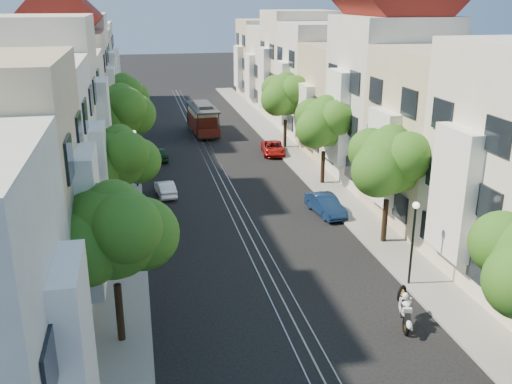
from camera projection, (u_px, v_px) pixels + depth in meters
ground at (212, 161)px, 48.53m from camera, size 200.00×200.00×0.00m
sidewalk_east at (294, 156)px, 49.93m from camera, size 2.50×80.00×0.12m
sidewalk_west at (125, 165)px, 47.09m from camera, size 2.50×80.00×0.12m
rail_left at (206, 161)px, 48.42m from camera, size 0.06×80.00×0.02m
rail_slot at (212, 161)px, 48.53m from camera, size 0.06×80.00×0.02m
rail_right at (218, 160)px, 48.63m from camera, size 0.06×80.00×0.02m
lane_line at (212, 161)px, 48.53m from camera, size 0.08×80.00×0.01m
townhouses_east at (347, 96)px, 49.10m from camera, size 7.75×72.00×12.00m
townhouses_west at (60, 107)px, 44.48m from camera, size 7.75×72.00×11.76m
tree_e_b at (391, 162)px, 30.81m from camera, size 4.93×4.08×6.68m
tree_e_c at (325, 123)px, 41.03m from camera, size 4.84×3.99×6.52m
tree_e_d at (286, 95)px, 51.13m from camera, size 5.01×4.16×6.85m
tree_w_a at (114, 234)px, 21.51m from camera, size 4.93×4.08×6.68m
tree_w_b at (120, 159)px, 32.73m from camera, size 4.72×3.87×6.27m
tree_w_c at (121, 112)px, 42.69m from camera, size 5.13×4.28×7.09m
tree_w_d at (123, 95)px, 53.03m from camera, size 4.84×3.99×6.52m
lamp_east at (414, 231)px, 26.62m from camera, size 0.32×0.32×4.16m
lamp_west at (135, 150)px, 40.82m from camera, size 0.32×0.32×4.16m
sportbike_rider at (405, 308)px, 23.77m from camera, size 0.87×1.94×1.64m
cable_car at (203, 117)px, 57.76m from camera, size 2.70×7.55×2.86m
parked_car_e_mid at (326, 205)px, 36.41m from camera, size 1.82×3.95×1.25m
parked_car_e_far at (273, 148)px, 50.41m from camera, size 2.35×4.26×1.13m
parked_car_w_mid at (165, 189)px, 39.84m from camera, size 1.50×3.33×1.06m
parked_car_w_far at (159, 154)px, 48.57m from camera, size 1.65×3.44×1.13m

